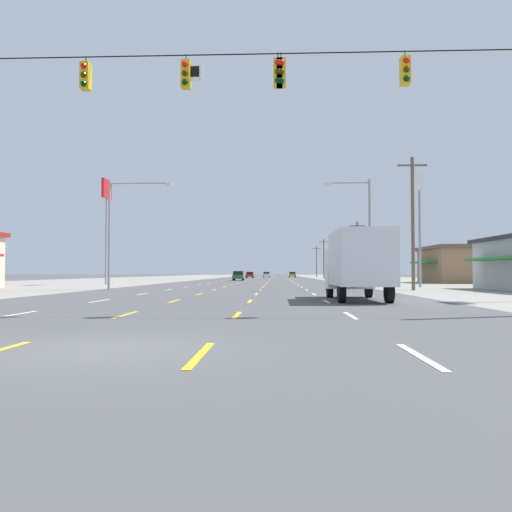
{
  "coord_description": "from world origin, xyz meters",
  "views": [
    {
      "loc": [
        2.98,
        -8.63,
        1.33
      ],
      "look_at": [
        0.29,
        57.13,
        3.48
      ],
      "focal_mm": 35.35,
      "sensor_mm": 36.0,
      "label": 1
    }
  ],
  "objects": [
    {
      "name": "ground_plane",
      "position": [
        0.0,
        66.0,
        0.0
      ],
      "size": [
        572.0,
        572.0,
        0.0
      ],
      "primitive_type": "plane",
      "color": "#4C4C4F"
    },
    {
      "name": "lot_apron_left",
      "position": [
        -24.75,
        66.0,
        0.0
      ],
      "size": [
        28.0,
        440.0,
        0.01
      ],
      "primitive_type": "cube",
      "color": "gray",
      "rests_on": "ground"
    },
    {
      "name": "lot_apron_right",
      "position": [
        24.75,
        66.0,
        0.0
      ],
      "size": [
        28.0,
        440.0,
        0.01
      ],
      "primitive_type": "cube",
      "color": "gray",
      "rests_on": "ground"
    },
    {
      "name": "lane_markings",
      "position": [
        0.0,
        104.5,
        0.01
      ],
      "size": [
        10.64,
        227.6,
        0.01
      ],
      "color": "white",
      "rests_on": "ground"
    },
    {
      "name": "signal_span_wire",
      "position": [
        0.14,
        7.94,
        5.93
      ],
      "size": [
        26.47,
        0.52,
        9.81
      ],
      "color": "brown",
      "rests_on": "ground"
    },
    {
      "name": "box_truck_far_right_nearest",
      "position": [
        6.84,
        15.62,
        1.84
      ],
      "size": [
        2.4,
        7.2,
        3.23
      ],
      "color": "white",
      "rests_on": "ground"
    },
    {
      "name": "hatchback_inner_left_near",
      "position": [
        -3.27,
        73.7,
        0.78
      ],
      "size": [
        1.72,
        3.9,
        1.54
      ],
      "color": "#235B2D",
      "rests_on": "ground"
    },
    {
      "name": "sedan_inner_left_mid",
      "position": [
        -3.29,
        109.33,
        0.76
      ],
      "size": [
        1.8,
        4.5,
        1.46
      ],
      "color": "red",
      "rests_on": "ground"
    },
    {
      "name": "sedan_far_right_midfar",
      "position": [
        7.21,
        127.14,
        0.76
      ],
      "size": [
        1.8,
        4.5,
        1.46
      ],
      "color": "#B28C33",
      "rests_on": "ground"
    },
    {
      "name": "sedan_center_turn_far",
      "position": [
        0.2,
        129.97,
        0.76
      ],
      "size": [
        1.8,
        4.5,
        1.46
      ],
      "color": "silver",
      "rests_on": "ground"
    },
    {
      "name": "storefront_right_row_1",
      "position": [
        28.09,
        56.14,
        2.35
      ],
      "size": [
        13.33,
        11.08,
        4.65
      ],
      "color": "#8C6B4C",
      "rests_on": "ground"
    },
    {
      "name": "pole_sign_left_row_1",
      "position": [
        -15.44,
        45.04,
        8.92
      ],
      "size": [
        0.24,
        2.69,
        11.39
      ],
      "color": "gray",
      "rests_on": "ground"
    },
    {
      "name": "pole_sign_right_row_1",
      "position": [
        15.95,
        37.4,
        7.62
      ],
      "size": [
        0.24,
        1.66,
        10.49
      ],
      "color": "gray",
      "rests_on": "ground"
    },
    {
      "name": "streetlight_left_row_0",
      "position": [
        -9.53,
        30.29,
        5.14
      ],
      "size": [
        5.03,
        0.26,
        8.6
      ],
      "color": "gray",
      "rests_on": "ground"
    },
    {
      "name": "streetlight_right_row_0",
      "position": [
        9.78,
        30.29,
        4.94
      ],
      "size": [
        3.6,
        0.26,
        8.51
      ],
      "color": "gray",
      "rests_on": "ground"
    },
    {
      "name": "utility_pole_right_row_0",
      "position": [
        13.14,
        29.21,
        5.17
      ],
      "size": [
        2.2,
        0.26,
        9.94
      ],
      "color": "brown",
      "rests_on": "ground"
    },
    {
      "name": "utility_pole_right_row_1",
      "position": [
        14.82,
        65.53,
        4.58
      ],
      "size": [
        2.2,
        0.26,
        8.77
      ],
      "color": "brown",
      "rests_on": "ground"
    },
    {
      "name": "utility_pole_right_row_2",
      "position": [
        13.57,
        104.66,
        4.59
      ],
      "size": [
        2.2,
        0.26,
        8.79
      ],
      "color": "brown",
      "rests_on": "ground"
    },
    {
      "name": "utility_pole_right_row_3",
      "position": [
        14.15,
        132.48,
        4.5
      ],
      "size": [
        2.2,
        0.26,
        8.62
      ],
      "color": "brown",
      "rests_on": "ground"
    }
  ]
}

